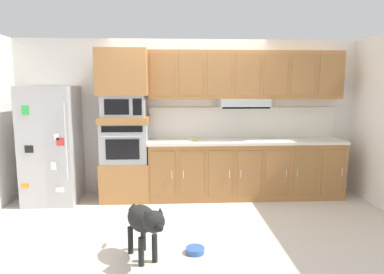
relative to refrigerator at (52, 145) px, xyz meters
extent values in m
plane|color=beige|center=(2.09, -0.68, -0.88)|extent=(9.60, 9.60, 0.00)
cube|color=silver|center=(2.09, 0.43, 0.37)|extent=(6.20, 0.12, 2.50)
cube|color=#ADADB2|center=(0.00, 0.00, 0.00)|extent=(0.76, 0.70, 1.76)
cylinder|color=silver|center=(0.33, -0.37, 0.10)|extent=(0.02, 0.02, 1.10)
cube|color=white|center=(0.21, -0.35, -0.60)|extent=(0.12, 0.01, 0.07)
cube|color=white|center=(0.14, -0.35, -0.25)|extent=(0.08, 0.01, 0.12)
cube|color=orange|center=(-0.28, -0.35, -0.53)|extent=(0.11, 0.01, 0.07)
cube|color=red|center=(0.25, -0.35, 0.10)|extent=(0.11, 0.01, 0.11)
cube|color=white|center=(0.20, -0.35, 0.18)|extent=(0.07, 0.01, 0.09)
cube|color=black|center=(-0.19, -0.35, 0.00)|extent=(0.12, 0.01, 0.10)
cube|color=green|center=(-0.20, -0.35, 0.55)|extent=(0.10, 0.01, 0.13)
cube|color=#A8703D|center=(1.10, 0.07, -0.58)|extent=(0.74, 0.62, 0.60)
cube|color=#A8AAAF|center=(1.10, 0.07, 0.02)|extent=(0.70, 0.58, 0.60)
cube|color=black|center=(1.10, -0.23, -0.04)|extent=(0.49, 0.01, 0.30)
cube|color=black|center=(1.10, -0.23, 0.26)|extent=(0.59, 0.01, 0.09)
cylinder|color=#A8AAAF|center=(1.10, -0.25, 0.15)|extent=(0.56, 0.02, 0.02)
cube|color=#A8703D|center=(1.10, 0.07, 0.37)|extent=(0.74, 0.62, 0.10)
cube|color=#A8AAAF|center=(1.10, 0.07, 0.58)|extent=(0.64, 0.53, 0.32)
cube|color=black|center=(1.03, -0.20, 0.58)|extent=(0.35, 0.01, 0.22)
cube|color=black|center=(1.32, -0.20, 0.58)|extent=(0.13, 0.01, 0.24)
cube|color=#A8703D|center=(1.10, 0.07, 1.08)|extent=(0.74, 0.62, 0.68)
cube|color=#A8703D|center=(2.98, 0.07, -0.44)|extent=(3.03, 0.60, 0.88)
cube|color=#9A6738|center=(1.68, -0.24, -0.42)|extent=(0.36, 0.01, 0.70)
cylinder|color=#BCBCC1|center=(1.81, -0.25, -0.42)|extent=(0.01, 0.01, 0.12)
cube|color=#9A6738|center=(2.11, -0.24, -0.42)|extent=(0.36, 0.01, 0.70)
cylinder|color=#BCBCC1|center=(1.99, -0.25, -0.42)|extent=(0.01, 0.01, 0.12)
cube|color=#9A6738|center=(2.55, -0.24, -0.42)|extent=(0.36, 0.01, 0.70)
cylinder|color=#BCBCC1|center=(2.68, -0.25, -0.42)|extent=(0.01, 0.01, 0.12)
cube|color=#9A6738|center=(2.98, -0.24, -0.42)|extent=(0.36, 0.01, 0.70)
cylinder|color=#BCBCC1|center=(2.85, -0.25, -0.42)|extent=(0.01, 0.01, 0.12)
cube|color=#9A6738|center=(3.41, -0.24, -0.42)|extent=(0.36, 0.01, 0.70)
cylinder|color=#BCBCC1|center=(3.54, -0.25, -0.42)|extent=(0.01, 0.01, 0.12)
cube|color=#9A6738|center=(3.85, -0.24, -0.42)|extent=(0.36, 0.01, 0.70)
cylinder|color=#BCBCC1|center=(3.72, -0.25, -0.42)|extent=(0.01, 0.01, 0.12)
cube|color=#9A6738|center=(4.28, -0.24, -0.42)|extent=(0.36, 0.01, 0.70)
cylinder|color=#BCBCC1|center=(4.41, -0.25, -0.42)|extent=(0.01, 0.01, 0.12)
cube|color=silver|center=(2.98, 0.07, 0.02)|extent=(3.07, 0.64, 0.04)
cube|color=silver|center=(2.98, 0.36, 0.29)|extent=(3.07, 0.02, 0.50)
cube|color=#A8703D|center=(2.98, 0.20, 1.05)|extent=(3.03, 0.34, 0.74)
cube|color=#A8AAAF|center=(2.94, 0.13, 0.61)|extent=(0.76, 0.48, 0.14)
cube|color=black|center=(2.94, -0.09, 0.55)|extent=(0.72, 0.04, 0.02)
cube|color=#9A6738|center=(1.68, 0.02, 1.05)|extent=(0.36, 0.01, 0.63)
cube|color=#9A6738|center=(2.11, 0.02, 1.05)|extent=(0.36, 0.01, 0.63)
cube|color=#9A6738|center=(2.55, 0.02, 1.05)|extent=(0.36, 0.01, 0.63)
cube|color=#9A6738|center=(2.98, 0.02, 1.05)|extent=(0.36, 0.01, 0.63)
cube|color=#9A6738|center=(3.41, 0.02, 1.05)|extent=(0.36, 0.01, 0.63)
cube|color=#9A6738|center=(3.85, 0.02, 1.05)|extent=(0.36, 0.01, 0.63)
cube|color=#9A6738|center=(4.28, 0.02, 1.05)|extent=(0.36, 0.01, 0.63)
cylinder|color=yellow|center=(2.17, 0.07, 0.05)|extent=(0.10, 0.07, 0.03)
cylinder|color=silver|center=(2.22, 0.17, 0.05)|extent=(0.11, 0.06, 0.01)
ellipsoid|color=black|center=(1.52, -1.85, -0.46)|extent=(0.43, 0.50, 0.26)
sphere|color=black|center=(1.66, -2.12, -0.39)|extent=(0.21, 0.21, 0.21)
ellipsoid|color=black|center=(1.71, -2.21, -0.40)|extent=(0.12, 0.14, 0.07)
cone|color=black|center=(1.72, -2.07, -0.29)|extent=(0.06, 0.06, 0.07)
cone|color=black|center=(1.59, -2.14, -0.29)|extent=(0.06, 0.06, 0.07)
cylinder|color=black|center=(1.39, -1.60, -0.43)|extent=(0.10, 0.15, 0.12)
cylinder|color=black|center=(1.65, -1.95, -0.73)|extent=(0.06, 0.06, 0.29)
cylinder|color=black|center=(1.52, -2.01, -0.73)|extent=(0.06, 0.06, 0.29)
cylinder|color=black|center=(1.51, -1.68, -0.73)|extent=(0.06, 0.06, 0.29)
cylinder|color=black|center=(1.39, -1.75, -0.73)|extent=(0.06, 0.06, 0.29)
cylinder|color=#3359A5|center=(2.07, -1.78, -0.85)|extent=(0.20, 0.20, 0.06)
cylinder|color=brown|center=(2.07, -1.78, -0.84)|extent=(0.15, 0.15, 0.03)
camera|label=1|loc=(1.86, -5.17, 0.87)|focal=31.85mm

